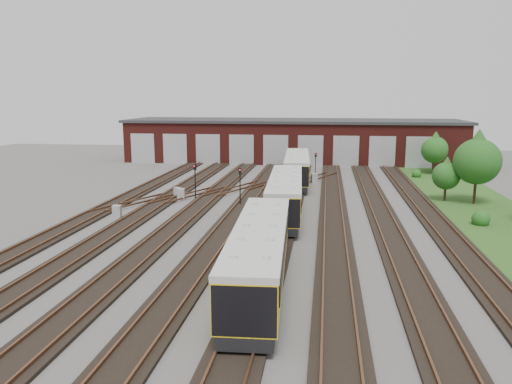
# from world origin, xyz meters

# --- Properties ---
(ground) EXTENTS (120.00, 120.00, 0.00)m
(ground) POSITION_xyz_m (0.00, 0.00, 0.00)
(ground) COLOR #44413F
(ground) RESTS_ON ground
(track_network) EXTENTS (30.40, 70.00, 0.33)m
(track_network) POSITION_xyz_m (-0.17, 0.59, 0.11)
(track_network) COLOR black
(track_network) RESTS_ON ground
(maintenance_shed) EXTENTS (51.00, 12.50, 6.35)m
(maintenance_shed) POSITION_xyz_m (-0.01, 39.97, 3.20)
(maintenance_shed) COLOR #531814
(maintenance_shed) RESTS_ON ground
(grass_verge) EXTENTS (8.00, 55.00, 0.05)m
(grass_verge) POSITION_xyz_m (19.00, 10.00, 0.03)
(grass_verge) COLOR #244F1A
(grass_verge) RESTS_ON ground
(metro_train) EXTENTS (3.38, 46.69, 3.01)m
(metro_train) POSITION_xyz_m (2.00, 2.99, 1.87)
(metro_train) COLOR black
(metro_train) RESTS_ON ground
(signal_mast_0) EXTENTS (0.27, 0.26, 3.49)m
(signal_mast_0) POSITION_xyz_m (-2.43, 6.52, 2.22)
(signal_mast_0) COLOR black
(signal_mast_0) RESTS_ON ground
(signal_mast_1) EXTENTS (0.32, 0.31, 3.45)m
(signal_mast_1) POSITION_xyz_m (-7.24, 8.80, 2.21)
(signal_mast_1) COLOR black
(signal_mast_1) RESTS_ON ground
(signal_mast_2) EXTENTS (0.26, 0.25, 3.09)m
(signal_mast_2) POSITION_xyz_m (3.98, 23.44, 1.97)
(signal_mast_2) COLOR black
(signal_mast_2) RESTS_ON ground
(signal_mast_3) EXTENTS (0.23, 0.22, 2.46)m
(signal_mast_3) POSITION_xyz_m (1.77, 8.17, 1.59)
(signal_mast_3) COLOR black
(signal_mast_3) RESTS_ON ground
(relay_cabinet_0) EXTENTS (0.73, 0.63, 1.10)m
(relay_cabinet_0) POSITION_xyz_m (-11.61, 0.37, 0.55)
(relay_cabinet_0) COLOR #989A9D
(relay_cabinet_0) RESTS_ON ground
(relay_cabinet_1) EXTENTS (0.76, 0.66, 1.14)m
(relay_cabinet_1) POSITION_xyz_m (-8.51, 8.20, 0.57)
(relay_cabinet_1) COLOR #989A9D
(relay_cabinet_1) RESTS_ON ground
(relay_cabinet_2) EXTENTS (0.75, 0.69, 1.03)m
(relay_cabinet_2) POSITION_xyz_m (-9.20, 9.35, 0.51)
(relay_cabinet_2) COLOR #989A9D
(relay_cabinet_2) RESTS_ON ground
(relay_cabinet_3) EXTENTS (0.82, 0.75, 1.12)m
(relay_cabinet_3) POSITION_xyz_m (3.96, 19.81, 0.56)
(relay_cabinet_3) COLOR #989A9D
(relay_cabinet_3) RESTS_ON ground
(relay_cabinet_4) EXTENTS (0.57, 0.48, 0.94)m
(relay_cabinet_4) POSITION_xyz_m (2.38, 18.56, 0.47)
(relay_cabinet_4) COLOR #989A9D
(relay_cabinet_4) RESTS_ON ground
(tree_0) EXTENTS (3.24, 3.24, 5.37)m
(tree_0) POSITION_xyz_m (19.47, 30.72, 3.45)
(tree_0) COLOR #301E15
(tree_0) RESTS_ON ground
(tree_1) EXTENTS (3.31, 3.31, 5.48)m
(tree_1) POSITION_xyz_m (18.90, 28.43, 3.52)
(tree_1) COLOR #301E15
(tree_1) RESTS_ON ground
(tree_2) EXTENTS (4.23, 4.23, 7.00)m
(tree_2) POSITION_xyz_m (19.01, 10.42, 4.50)
(tree_2) COLOR #301E15
(tree_2) RESTS_ON ground
(tree_3) EXTENTS (2.60, 2.60, 4.31)m
(tree_3) POSITION_xyz_m (16.58, 11.30, 2.77)
(tree_3) COLOR #301E15
(tree_3) RESTS_ON ground
(bush_0) EXTENTS (1.38, 1.38, 1.38)m
(bush_0) POSITION_xyz_m (17.31, 2.31, 0.69)
(bush_0) COLOR #1E4814
(bush_0) RESTS_ON ground
(bush_1) EXTENTS (1.15, 1.15, 1.15)m
(bush_1) POSITION_xyz_m (16.38, 25.62, 0.58)
(bush_1) COLOR #1E4814
(bush_1) RESTS_ON ground
(bush_2) EXTENTS (1.62, 1.62, 1.62)m
(bush_2) POSITION_xyz_m (19.18, 24.69, 0.81)
(bush_2) COLOR #1E4814
(bush_2) RESTS_ON ground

